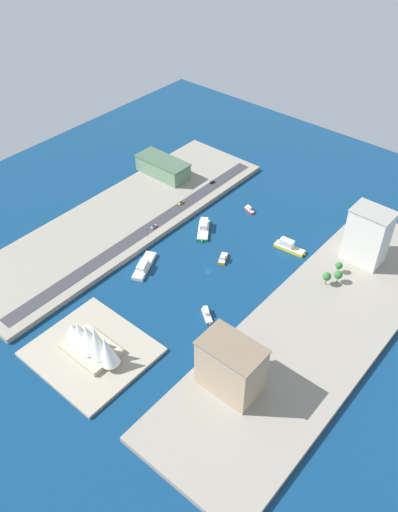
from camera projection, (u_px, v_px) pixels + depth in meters
The scene contains 20 objects.
ground_plane at pixel (209, 269), 339.60m from camera, with size 440.00×440.00×0.00m, color navy.
quay_west at pixel (318, 328), 299.01m from camera, with size 70.00×240.00×3.51m, color gray.
quay_east at pixel (122, 219), 377.90m from camera, with size 70.00×240.00×3.51m, color gray.
peninsula_point at pixel (92, 352), 287.18m from camera, with size 61.06×55.89×2.00m, color #A89E89.
road_strip at pixel (146, 230), 365.08m from camera, with size 9.56×228.00×0.15m, color #38383D.
tugboat_red at pixel (249, 210), 387.54m from camera, with size 10.54×5.81×3.73m.
water_taxi_orange at pixel (223, 258), 345.69m from camera, with size 8.72×12.62×4.53m.
yacht_sleek_gray at pixel (207, 314), 307.60m from camera, with size 12.48×10.31×4.17m.
ferry_green_doubledeck at pixel (204, 228), 369.08m from camera, with size 19.43×23.14×6.06m.
ferry_white_commuter at pixel (144, 266), 339.43m from camera, with size 17.70×28.09×5.92m.
ferry_yellow_fast at pixel (289, 246), 353.22m from camera, with size 22.97×8.21×7.23m.
hotel_broad_white at pixel (368, 236), 329.96m from camera, with size 25.28×18.10×37.78m.
terminal_long_green at pixel (163, 167), 416.33m from camera, with size 44.16×19.32×13.05m.
apartment_midrise_tan at pixel (231, 367), 257.84m from camera, with size 31.84×20.23×30.34m.
taxi_yellow_cab at pixel (181, 203), 388.62m from camera, with size 1.81×4.86×1.64m.
suv_black at pixel (212, 182), 410.17m from camera, with size 1.92×4.29×1.55m.
sedan_silver at pixel (154, 226), 366.86m from camera, with size 2.02×4.56×1.64m.
traffic_light_waterfront at pixel (147, 232), 356.75m from camera, with size 0.36×0.36×6.50m.
opera_landmark at pixel (91, 341), 279.80m from camera, with size 40.71×21.07×23.29m.
park_tree_cluster at pixel (334, 273), 322.93m from camera, with size 9.59×19.55×9.03m.
Camera 1 is at (-158.49, 196.22, 227.64)m, focal length 37.05 mm.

